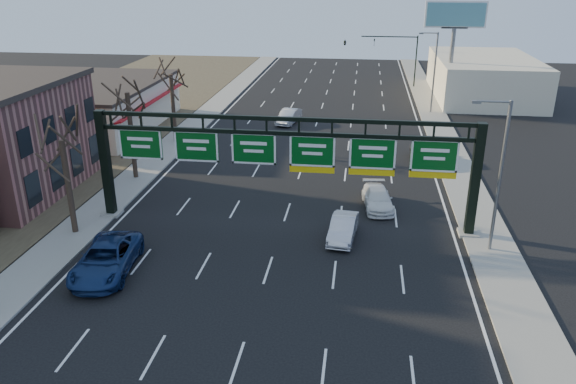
# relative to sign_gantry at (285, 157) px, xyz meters

# --- Properties ---
(ground) EXTENTS (160.00, 160.00, 0.00)m
(ground) POSITION_rel_sign_gantry_xyz_m (-0.16, -8.00, -4.63)
(ground) COLOR black
(ground) RESTS_ON ground
(sidewalk_left) EXTENTS (3.00, 120.00, 0.12)m
(sidewalk_left) POSITION_rel_sign_gantry_xyz_m (-12.96, 12.00, -4.57)
(sidewalk_left) COLOR gray
(sidewalk_left) RESTS_ON ground
(sidewalk_right) EXTENTS (3.00, 120.00, 0.12)m
(sidewalk_right) POSITION_rel_sign_gantry_xyz_m (12.64, 12.00, -4.57)
(sidewalk_right) COLOR gray
(sidewalk_right) RESTS_ON ground
(dirt_strip_left) EXTENTS (21.00, 120.00, 0.06)m
(dirt_strip_left) POSITION_rel_sign_gantry_xyz_m (-25.16, 12.00, -4.60)
(dirt_strip_left) COLOR #473D2B
(dirt_strip_left) RESTS_ON ground
(lane_markings) EXTENTS (21.60, 120.00, 0.01)m
(lane_markings) POSITION_rel_sign_gantry_xyz_m (-0.16, 12.00, -4.62)
(lane_markings) COLOR white
(lane_markings) RESTS_ON ground
(sign_gantry) EXTENTS (24.60, 1.20, 7.20)m
(sign_gantry) POSITION_rel_sign_gantry_xyz_m (0.00, 0.00, 0.00)
(sign_gantry) COLOR black
(sign_gantry) RESTS_ON ground
(cream_strip) EXTENTS (10.90, 18.40, 4.70)m
(cream_strip) POSITION_rel_sign_gantry_xyz_m (-21.64, 21.00, -2.27)
(cream_strip) COLOR beige
(cream_strip) RESTS_ON ground
(building_right_distant) EXTENTS (12.00, 20.00, 5.00)m
(building_right_distant) POSITION_rel_sign_gantry_xyz_m (19.84, 42.00, -2.13)
(building_right_distant) COLOR beige
(building_right_distant) RESTS_ON ground
(tree_gantry) EXTENTS (3.60, 3.60, 8.48)m
(tree_gantry) POSITION_rel_sign_gantry_xyz_m (-12.96, -3.00, 2.48)
(tree_gantry) COLOR #32271C
(tree_gantry) RESTS_ON sidewalk_left
(tree_mid) EXTENTS (3.60, 3.60, 9.24)m
(tree_mid) POSITION_rel_sign_gantry_xyz_m (-12.96, 7.00, 3.23)
(tree_mid) COLOR #32271C
(tree_mid) RESTS_ON sidewalk_left
(tree_far) EXTENTS (3.60, 3.60, 8.86)m
(tree_far) POSITION_rel_sign_gantry_xyz_m (-12.96, 17.00, 2.86)
(tree_far) COLOR #32271C
(tree_far) RESTS_ON sidewalk_left
(streetlight_near) EXTENTS (2.15, 0.22, 9.00)m
(streetlight_near) POSITION_rel_sign_gantry_xyz_m (12.31, -2.00, 0.45)
(streetlight_near) COLOR slate
(streetlight_near) RESTS_ON sidewalk_right
(streetlight_far) EXTENTS (2.15, 0.22, 9.00)m
(streetlight_far) POSITION_rel_sign_gantry_xyz_m (12.31, 32.00, 0.45)
(streetlight_far) COLOR slate
(streetlight_far) RESTS_ON sidewalk_right
(billboard_right) EXTENTS (7.00, 0.50, 12.00)m
(billboard_right) POSITION_rel_sign_gantry_xyz_m (14.84, 36.98, 4.43)
(billboard_right) COLOR slate
(billboard_right) RESTS_ON ground
(traffic_signal_mast) EXTENTS (10.16, 0.54, 7.00)m
(traffic_signal_mast) POSITION_rel_sign_gantry_xyz_m (5.53, 47.00, 0.87)
(traffic_signal_mast) COLOR black
(traffic_signal_mast) RESTS_ON ground
(car_blue_suv) EXTENTS (3.39, 6.26, 1.67)m
(car_blue_suv) POSITION_rel_sign_gantry_xyz_m (-8.84, -7.40, -3.80)
(car_blue_suv) COLOR navy
(car_blue_suv) RESTS_ON ground
(car_silver_sedan) EXTENTS (1.88, 4.34, 1.39)m
(car_silver_sedan) POSITION_rel_sign_gantry_xyz_m (3.78, -1.54, -3.94)
(car_silver_sedan) COLOR silver
(car_silver_sedan) RESTS_ON ground
(car_white_wagon) EXTENTS (2.43, 4.80, 1.34)m
(car_white_wagon) POSITION_rel_sign_gantry_xyz_m (5.96, 3.60, -3.96)
(car_white_wagon) COLOR white
(car_white_wagon) RESTS_ON ground
(car_grey_far) EXTENTS (2.61, 5.05, 1.64)m
(car_grey_far) POSITION_rel_sign_gantry_xyz_m (10.14, 14.04, -3.81)
(car_grey_far) COLOR #393B3D
(car_grey_far) RESTS_ON ground
(car_silver_distant) EXTENTS (2.48, 4.75, 1.49)m
(car_silver_distant) POSITION_rel_sign_gantry_xyz_m (-3.12, 25.34, -3.88)
(car_silver_distant) COLOR silver
(car_silver_distant) RESTS_ON ground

